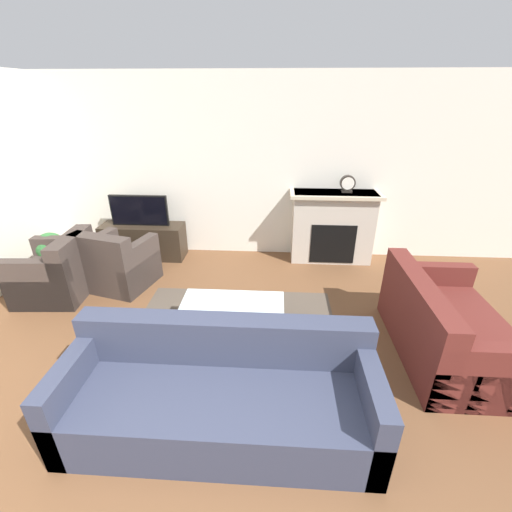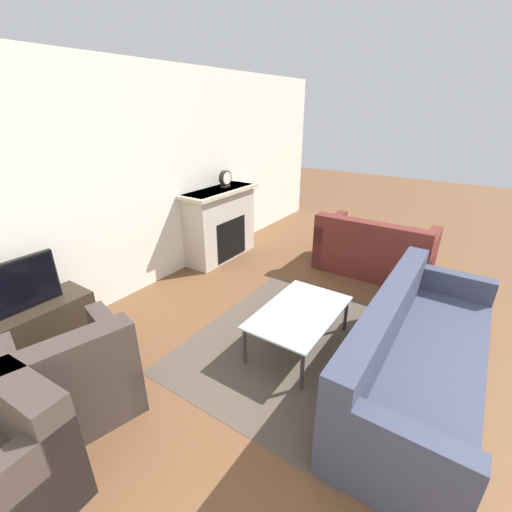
% 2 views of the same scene
% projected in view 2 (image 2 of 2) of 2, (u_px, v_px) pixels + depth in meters
% --- Properties ---
extents(wall_back, '(9.00, 0.06, 2.70)m').
position_uv_depth(wall_back, '(123.00, 187.00, 3.97)').
color(wall_back, silver).
rests_on(wall_back, ground_plane).
extents(area_rug, '(2.29, 1.87, 0.00)m').
position_uv_depth(area_rug, '(293.00, 343.00, 3.47)').
color(area_rug, '#4C4238').
rests_on(area_rug, ground_plane).
extents(fireplace, '(1.33, 0.48, 1.09)m').
position_uv_depth(fireplace, '(221.00, 222.00, 5.25)').
color(fireplace, '#BCB2A3').
rests_on(fireplace, ground_plane).
extents(tv_stand, '(1.28, 0.43, 0.54)m').
position_uv_depth(tv_stand, '(20.00, 341.00, 3.08)').
color(tv_stand, '#2D2319').
rests_on(tv_stand, ground_plane).
extents(tv, '(0.89, 0.06, 0.47)m').
position_uv_depth(tv, '(3.00, 292.00, 2.87)').
color(tv, black).
rests_on(tv, tv_stand).
extents(couch_sectional, '(2.33, 0.85, 0.82)m').
position_uv_depth(couch_sectional, '(415.00, 359.00, 2.83)').
color(couch_sectional, '#33384C').
rests_on(couch_sectional, ground_plane).
extents(couch_loveseat, '(0.97, 1.53, 0.82)m').
position_uv_depth(couch_loveseat, '(374.00, 252.00, 4.91)').
color(couch_loveseat, '#5B231E').
rests_on(couch_loveseat, ground_plane).
extents(armchair_accent, '(0.97, 0.94, 0.82)m').
position_uv_depth(armchair_accent, '(74.00, 381.00, 2.58)').
color(armchair_accent, '#3D332D').
rests_on(armchair_accent, ground_plane).
extents(coffee_table, '(1.09, 0.67, 0.40)m').
position_uv_depth(coffee_table, '(299.00, 314.00, 3.30)').
color(coffee_table, '#333338').
rests_on(coffee_table, ground_plane).
extents(mantel_clock, '(0.22, 0.07, 0.25)m').
position_uv_depth(mantel_clock, '(225.00, 179.00, 5.11)').
color(mantel_clock, '#28231E').
rests_on(mantel_clock, fireplace).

